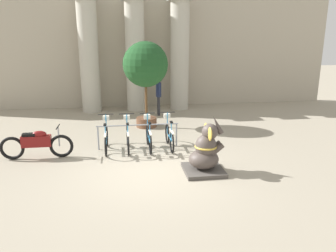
{
  "coord_description": "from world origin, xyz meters",
  "views": [
    {
      "loc": [
        -0.77,
        -7.91,
        3.4
      ],
      "look_at": [
        0.52,
        0.79,
        1.0
      ],
      "focal_mm": 35.0,
      "sensor_mm": 36.0,
      "label": 1
    }
  ],
  "objects_px": {
    "bicycle_0": "(106,138)",
    "bicycle_2": "(149,136)",
    "bicycle_3": "(169,135)",
    "motorcycle": "(37,143)",
    "bicycle_1": "(128,137)",
    "elephant_statue": "(205,153)",
    "potted_tree": "(146,67)",
    "person_pedestrian": "(159,92)"
  },
  "relations": [
    {
      "from": "bicycle_0",
      "to": "motorcycle",
      "type": "bearing_deg",
      "value": -168.85
    },
    {
      "from": "bicycle_2",
      "to": "elephant_statue",
      "type": "distance_m",
      "value": 2.41
    },
    {
      "from": "bicycle_0",
      "to": "potted_tree",
      "type": "height_order",
      "value": "potted_tree"
    },
    {
      "from": "motorcycle",
      "to": "bicycle_3",
      "type": "bearing_deg",
      "value": 5.7
    },
    {
      "from": "bicycle_3",
      "to": "motorcycle",
      "type": "xyz_separation_m",
      "value": [
        -3.9,
        -0.39,
        0.05
      ]
    },
    {
      "from": "bicycle_2",
      "to": "motorcycle",
      "type": "relative_size",
      "value": 0.79
    },
    {
      "from": "bicycle_0",
      "to": "person_pedestrian",
      "type": "bearing_deg",
      "value": 64.34
    },
    {
      "from": "bicycle_3",
      "to": "motorcycle",
      "type": "bearing_deg",
      "value": -174.3
    },
    {
      "from": "bicycle_0",
      "to": "bicycle_3",
      "type": "height_order",
      "value": "same"
    },
    {
      "from": "motorcycle",
      "to": "person_pedestrian",
      "type": "relative_size",
      "value": 1.18
    },
    {
      "from": "bicycle_1",
      "to": "bicycle_0",
      "type": "bearing_deg",
      "value": 177.77
    },
    {
      "from": "bicycle_2",
      "to": "potted_tree",
      "type": "bearing_deg",
      "value": 86.75
    },
    {
      "from": "bicycle_0",
      "to": "bicycle_2",
      "type": "bearing_deg",
      "value": -0.77
    },
    {
      "from": "potted_tree",
      "to": "bicycle_2",
      "type": "bearing_deg",
      "value": -93.25
    },
    {
      "from": "bicycle_2",
      "to": "bicycle_1",
      "type": "bearing_deg",
      "value": -179.32
    },
    {
      "from": "person_pedestrian",
      "to": "potted_tree",
      "type": "distance_m",
      "value": 2.37
    },
    {
      "from": "elephant_statue",
      "to": "motorcycle",
      "type": "bearing_deg",
      "value": 159.66
    },
    {
      "from": "bicycle_0",
      "to": "potted_tree",
      "type": "distance_m",
      "value": 3.54
    },
    {
      "from": "elephant_statue",
      "to": "bicycle_0",
      "type": "bearing_deg",
      "value": 141.41
    },
    {
      "from": "bicycle_1",
      "to": "elephant_statue",
      "type": "height_order",
      "value": "elephant_statue"
    },
    {
      "from": "bicycle_3",
      "to": "bicycle_0",
      "type": "bearing_deg",
      "value": -179.83
    },
    {
      "from": "bicycle_3",
      "to": "elephant_statue",
      "type": "height_order",
      "value": "elephant_statue"
    },
    {
      "from": "bicycle_0",
      "to": "elephant_statue",
      "type": "xyz_separation_m",
      "value": [
        2.58,
        -2.06,
        0.11
      ]
    },
    {
      "from": "bicycle_2",
      "to": "person_pedestrian",
      "type": "xyz_separation_m",
      "value": [
        0.86,
        4.51,
        0.63
      ]
    },
    {
      "from": "bicycle_0",
      "to": "bicycle_2",
      "type": "relative_size",
      "value": 1.0
    },
    {
      "from": "bicycle_1",
      "to": "potted_tree",
      "type": "distance_m",
      "value": 3.35
    },
    {
      "from": "bicycle_1",
      "to": "bicycle_2",
      "type": "xyz_separation_m",
      "value": [
        0.65,
        0.01,
        0.0
      ]
    },
    {
      "from": "potted_tree",
      "to": "elephant_statue",
      "type": "bearing_deg",
      "value": -76.43
    },
    {
      "from": "bicycle_0",
      "to": "bicycle_2",
      "type": "distance_m",
      "value": 1.3
    },
    {
      "from": "bicycle_1",
      "to": "potted_tree",
      "type": "xyz_separation_m",
      "value": [
        0.8,
        2.64,
        1.9
      ]
    },
    {
      "from": "bicycle_2",
      "to": "person_pedestrian",
      "type": "relative_size",
      "value": 0.94
    },
    {
      "from": "bicycle_1",
      "to": "bicycle_3",
      "type": "relative_size",
      "value": 1.0
    },
    {
      "from": "bicycle_2",
      "to": "potted_tree",
      "type": "height_order",
      "value": "potted_tree"
    },
    {
      "from": "bicycle_1",
      "to": "person_pedestrian",
      "type": "distance_m",
      "value": 4.8
    },
    {
      "from": "bicycle_2",
      "to": "potted_tree",
      "type": "distance_m",
      "value": 3.25
    },
    {
      "from": "bicycle_3",
      "to": "potted_tree",
      "type": "distance_m",
      "value": 3.27
    },
    {
      "from": "bicycle_3",
      "to": "person_pedestrian",
      "type": "xyz_separation_m",
      "value": [
        0.2,
        4.49,
        0.63
      ]
    },
    {
      "from": "elephant_statue",
      "to": "potted_tree",
      "type": "xyz_separation_m",
      "value": [
        -1.13,
        4.68,
        1.79
      ]
    },
    {
      "from": "bicycle_1",
      "to": "person_pedestrian",
      "type": "height_order",
      "value": "person_pedestrian"
    },
    {
      "from": "bicycle_0",
      "to": "motorcycle",
      "type": "height_order",
      "value": "bicycle_0"
    },
    {
      "from": "bicycle_2",
      "to": "bicycle_3",
      "type": "xyz_separation_m",
      "value": [
        0.65,
        0.02,
        0.0
      ]
    },
    {
      "from": "bicycle_2",
      "to": "person_pedestrian",
      "type": "distance_m",
      "value": 4.63
    }
  ]
}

